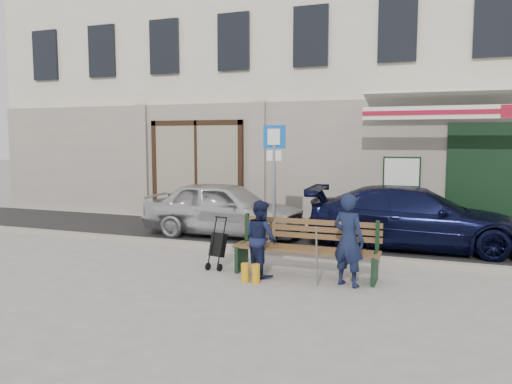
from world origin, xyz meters
The scene contains 11 objects.
ground centered at (0.00, 0.00, 0.00)m, with size 80.00×80.00×0.00m, color #9E9991.
asphalt_lane centered at (0.00, 3.10, 0.01)m, with size 60.00×3.20×0.01m, color #282828.
curb centered at (0.00, 1.50, 0.06)m, with size 60.00×0.18×0.12m, color #9E9384.
building centered at (0.01, 8.45, 4.97)m, with size 20.00×8.27×10.00m.
car_silver centered at (-1.48, 2.89, 0.64)m, with size 1.51×3.76×1.28m, color silver.
car_navy centered at (2.72, 3.02, 0.63)m, with size 1.78×4.37×1.27m, color black.
parking_sign centered at (0.03, 1.94, 1.67)m, with size 0.47×0.08×2.52m.
bench centered at (1.09, 0.23, 0.46)m, with size 2.40×1.17×0.98m.
man centered at (1.89, -0.08, 0.71)m, with size 0.52×0.34×1.43m, color #131A35.
woman centered at (0.44, 0.02, 0.62)m, with size 0.61×0.47×1.25m, color #141938.
stroller centered at (-0.41, 0.17, 0.39)m, with size 0.30×0.40×0.89m.
Camera 1 is at (3.15, -7.57, 2.25)m, focal length 35.00 mm.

